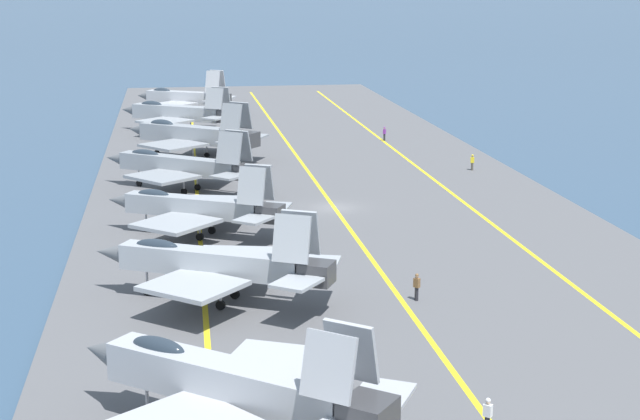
% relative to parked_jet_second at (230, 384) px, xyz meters
% --- Properties ---
extents(ground_plane, '(2000.00, 2000.00, 0.00)m').
position_rel_parked_jet_second_xyz_m(ground_plane, '(43.57, -11.90, -3.09)').
color(ground_plane, '#334C66').
extents(carrier_deck, '(200.10, 43.64, 0.40)m').
position_rel_parked_jet_second_xyz_m(carrier_deck, '(43.57, -11.90, -2.89)').
color(carrier_deck, '#565659').
rests_on(carrier_deck, ground).
extents(deck_stripe_foul_line, '(180.09, 1.25, 0.01)m').
position_rel_parked_jet_second_xyz_m(deck_stripe_foul_line, '(43.57, -23.90, -2.68)').
color(deck_stripe_foul_line, yellow).
rests_on(deck_stripe_foul_line, carrier_deck).
extents(deck_stripe_centerline, '(180.09, 0.36, 0.01)m').
position_rel_parked_jet_second_xyz_m(deck_stripe_centerline, '(43.57, -11.90, -2.68)').
color(deck_stripe_centerline, yellow).
rests_on(deck_stripe_centerline, carrier_deck).
extents(deck_stripe_edge_line, '(180.08, 3.03, 0.01)m').
position_rel_parked_jet_second_xyz_m(deck_stripe_edge_line, '(43.57, 0.10, -2.68)').
color(deck_stripe_edge_line, yellow).
rests_on(deck_stripe_edge_line, carrier_deck).
extents(parked_jet_second, '(13.95, 15.09, 6.31)m').
position_rel_parked_jet_second_xyz_m(parked_jet_second, '(0.00, 0.00, 0.00)').
color(parked_jet_second, '#A8AAAF').
rests_on(parked_jet_second, carrier_deck).
extents(parked_jet_third, '(12.29, 15.86, 6.28)m').
position_rel_parked_jet_second_xyz_m(parked_jet_third, '(18.89, -0.29, -0.07)').
color(parked_jet_third, '#9EA3A8').
rests_on(parked_jet_third, carrier_deck).
extents(parked_jet_fourth, '(12.83, 14.96, 6.03)m').
position_rel_parked_jet_second_xyz_m(parked_jet_fourth, '(35.38, 0.37, -0.32)').
color(parked_jet_fourth, '#93999E').
rests_on(parked_jet_fourth, carrier_deck).
extents(parked_jet_fifth, '(13.63, 16.27, 6.27)m').
position_rel_parked_jet_second_xyz_m(parked_jet_fifth, '(52.27, 1.21, -0.15)').
color(parked_jet_fifth, gray).
rests_on(parked_jet_fifth, carrier_deck).
extents(parked_jet_sixth, '(14.33, 16.19, 6.70)m').
position_rel_parked_jet_second_xyz_m(parked_jet_sixth, '(69.50, -0.12, 0.06)').
color(parked_jet_sixth, gray).
rests_on(parked_jet_sixth, carrier_deck).
extents(parked_jet_seventh, '(13.73, 16.51, 6.22)m').
position_rel_parked_jet_second_xyz_m(parked_jet_seventh, '(88.80, 1.14, -0.09)').
color(parked_jet_seventh, '#93999E').
rests_on(parked_jet_seventh, carrier_deck).
extents(parked_jet_eighth, '(13.06, 14.96, 6.76)m').
position_rel_parked_jet_second_xyz_m(parked_jet_eighth, '(105.56, 0.12, -0.07)').
color(parked_jet_eighth, '#A8AAAF').
rests_on(parked_jet_eighth, carrier_deck).
extents(crew_white_vest, '(0.45, 0.45, 1.78)m').
position_rel_parked_jet_second_xyz_m(crew_white_vest, '(-1.22, -11.36, -1.71)').
color(crew_white_vest, '#232328').
rests_on(crew_white_vest, carrier_deck).
extents(crew_purple_vest, '(0.46, 0.44, 1.77)m').
position_rel_parked_jet_second_xyz_m(crew_purple_vest, '(78.50, -24.10, -1.72)').
color(crew_purple_vest, '#232328').
rests_on(crew_purple_vest, carrier_deck).
extents(crew_yellow_vest, '(0.35, 0.43, 1.71)m').
position_rel_parked_jet_second_xyz_m(crew_yellow_vest, '(58.34, -29.19, -1.75)').
color(crew_yellow_vest, '#4C473D').
rests_on(crew_yellow_vest, carrier_deck).
extents(crew_brown_vest, '(0.46, 0.44, 1.79)m').
position_rel_parked_jet_second_xyz_m(crew_brown_vest, '(17.47, -12.83, -1.71)').
color(crew_brown_vest, '#232328').
rests_on(crew_brown_vest, carrier_deck).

